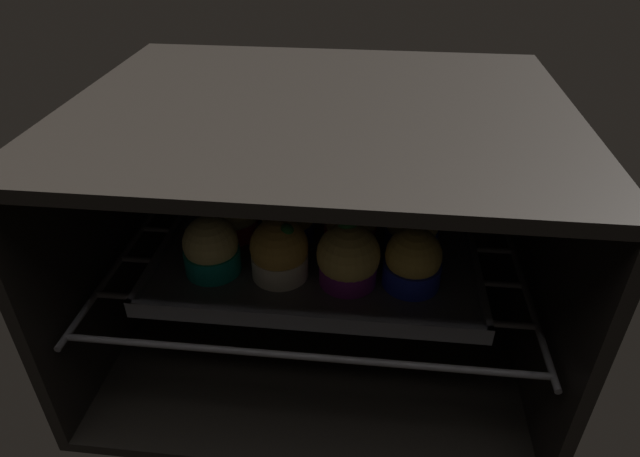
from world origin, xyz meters
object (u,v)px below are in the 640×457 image
object	(u,v)px
muffin_row0_col0	(211,248)
muffin_row2_col2	(356,192)
muffin_row0_col1	(279,252)
muffin_row1_col3	(412,227)
muffin_row2_col3	(409,192)
muffin_row0_col2	(348,258)
muffin_row0_col3	(413,261)
muffin_row1_col1	(288,217)
baking_tray	(320,243)
muffin_row2_col0	(245,184)
muffin_row2_col1	(300,185)
muffin_row1_col2	(351,223)
muffin_row1_col0	(232,212)

from	to	relation	value
muffin_row0_col0	muffin_row2_col2	size ratio (longest dim) A/B	1.01
muffin_row0_col0	muffin_row0_col1	xyz separation A→B (cm)	(8.69, 0.01, 0.12)
muffin_row1_col3	muffin_row2_col3	bearing A→B (deg)	91.71
muffin_row0_col2	muffin_row0_col3	xyz separation A→B (cm)	(7.83, 0.37, -0.12)
muffin_row0_col1	muffin_row2_col2	bearing A→B (deg)	62.34
muffin_row1_col1	baking_tray	bearing A→B (deg)	-4.28
muffin_row1_col3	muffin_row0_col0	bearing A→B (deg)	-162.52
muffin_row2_col0	muffin_row2_col1	bearing A→B (deg)	2.57
muffin_row1_col2	muffin_row2_col0	xyz separation A→B (cm)	(-16.54, 8.68, 0.29)
muffin_row1_col0	muffin_row1_col3	size ratio (longest dim) A/B	1.11
muffin_row0_col1	muffin_row0_col2	xyz separation A→B (cm)	(8.56, -0.41, -0.00)
muffin_row2_col0	muffin_row0_col1	bearing A→B (deg)	-63.79
muffin_row2_col3	muffin_row1_col0	bearing A→B (deg)	-161.71
muffin_row0_col0	muffin_row1_col1	size ratio (longest dim) A/B	1.03
muffin_row1_col2	muffin_row2_col0	world-z (taller)	muffin_row2_col0
muffin_row0_col3	muffin_row0_col0	bearing A→B (deg)	179.92
muffin_row0_col3	muffin_row1_col0	distance (cm)	25.98
muffin_row1_col1	muffin_row2_col1	size ratio (longest dim) A/B	0.90
muffin_row0_col3	muffin_row2_col3	size ratio (longest dim) A/B	0.97
muffin_row0_col2	muffin_row2_col1	size ratio (longest dim) A/B	1.02
baking_tray	muffin_row2_col2	bearing A→B (deg)	61.26
muffin_row0_col2	muffin_row2_col0	xyz separation A→B (cm)	(-16.77, 17.09, -0.04)
muffin_row1_col3	muffin_row2_col3	world-z (taller)	muffin_row2_col3
muffin_row1_col2	muffin_row1_col1	bearing A→B (deg)	175.89
muffin_row2_col3	muffin_row1_col2	bearing A→B (deg)	-132.96
muffin_row1_col0	muffin_row2_col3	size ratio (longest dim) A/B	1.01
muffin_row0_col0	muffin_row0_col1	size ratio (longest dim) A/B	0.95
muffin_row2_col0	muffin_row2_col2	bearing A→B (deg)	-1.16
muffin_row1_col3	muffin_row2_col0	size ratio (longest dim) A/B	0.93
muffin_row2_col0	muffin_row2_col1	xyz separation A→B (cm)	(8.31, 0.37, 0.19)
baking_tray	muffin_row2_col0	bearing A→B (deg)	145.81
muffin_row0_col3	muffin_row0_col1	bearing A→B (deg)	179.84
muffin_row0_col0	muffin_row0_col1	world-z (taller)	muffin_row0_col1
muffin_row1_col2	muffin_row1_col3	bearing A→B (deg)	-0.24
muffin_row1_col0	muffin_row1_col1	xyz separation A→B (cm)	(7.85, 0.09, -0.30)
baking_tray	muffin_row2_col2	distance (cm)	9.97
muffin_row0_col1	muffin_row2_col3	distance (cm)	23.32
muffin_row1_col3	muffin_row2_col2	distance (cm)	11.62
muffin_row1_col2	muffin_row1_col3	world-z (taller)	muffin_row1_col2
muffin_row2_col2	muffin_row1_col3	bearing A→B (deg)	-46.12
muffin_row0_col1	muffin_row1_col3	distance (cm)	18.43
muffin_row2_col2	muffin_row2_col3	size ratio (longest dim) A/B	0.95
muffin_row2_col2	baking_tray	bearing A→B (deg)	-118.74
muffin_row0_col3	muffin_row1_col3	bearing A→B (deg)	88.35
baking_tray	muffin_row1_col3	world-z (taller)	muffin_row1_col3
muffin_row2_col1	muffin_row2_col3	bearing A→B (deg)	-1.51
baking_tray	muffin_row0_col0	xyz separation A→B (cm)	(-12.84, -8.29, 3.95)
baking_tray	muffin_row2_col1	bearing A→B (deg)	114.78
muffin_row1_col0	baking_tray	bearing A→B (deg)	-1.11
muffin_row0_col3	muffin_row2_col1	world-z (taller)	muffin_row2_col1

